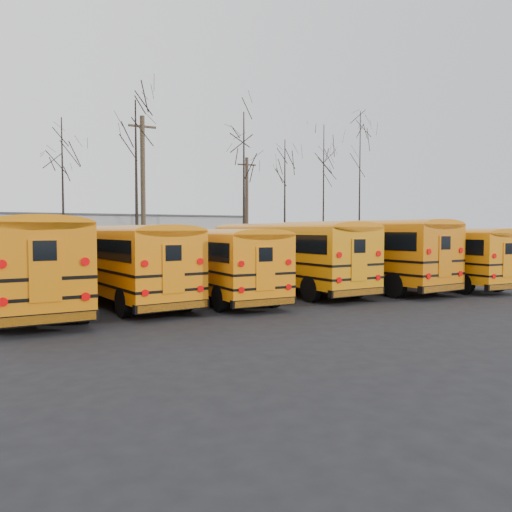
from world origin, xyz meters
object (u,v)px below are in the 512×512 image
bus_b (120,257)px  bus_f (426,252)px  utility_pole_left (143,192)px  utility_pole_right (247,210)px  bus_c (211,257)px  bus_e (352,248)px  bus_a (25,255)px  bus_d (284,250)px

bus_b → bus_f: (14.41, -1.58, -0.06)m
bus_f → utility_pole_left: utility_pole_left is taller
bus_f → utility_pole_left: (-9.77, 14.45, 3.47)m
utility_pole_right → bus_c: bearing=-113.7°
utility_pole_left → utility_pole_right: bearing=18.9°
bus_b → bus_e: bus_e is taller
bus_a → utility_pole_right: 23.28m
bus_d → bus_f: 7.35m
bus_c → bus_f: size_ratio=0.99×
bus_b → bus_e: bearing=-7.9°
bus_c → bus_d: 3.91m
bus_a → bus_c: bearing=-5.0°
bus_a → bus_f: (17.68, -1.33, -0.20)m
utility_pole_right → bus_e: bearing=-91.9°
bus_a → bus_d: bus_a is taller
bus_a → bus_b: 3.28m
bus_d → bus_e: bus_e is taller
bus_b → bus_d: bearing=-5.1°
bus_d → bus_c: bearing=-171.1°
bus_e → utility_pole_left: 14.99m
bus_e → utility_pole_left: (-6.07, 13.32, 3.25)m
bus_a → bus_d: size_ratio=1.03×
bus_c → utility_pole_left: (1.23, 13.56, 3.48)m
bus_f → utility_pole_left: 17.79m
bus_c → bus_f: bearing=-3.6°
bus_f → bus_b: bearing=176.4°
bus_b → bus_d: bus_d is taller
bus_b → utility_pole_left: 14.10m
utility_pole_right → bus_f: bearing=-79.0°
bus_a → utility_pole_left: utility_pole_left is taller
bus_b → bus_c: (3.40, -0.69, -0.08)m
utility_pole_right → bus_d: bearing=-103.9°
bus_a → bus_f: 17.73m
bus_a → bus_d: (10.51, 0.30, -0.05)m
bus_d → bus_a: bearing=179.6°
bus_b → utility_pole_right: utility_pole_right is taller
bus_e → utility_pole_right: bearing=75.3°
bus_a → utility_pole_left: (7.91, 13.12, 3.27)m
bus_d → bus_e: bearing=-10.2°
bus_a → utility_pole_left: size_ratio=1.14×
utility_pole_right → utility_pole_left: bearing=-154.7°
bus_e → bus_f: bus_e is taller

